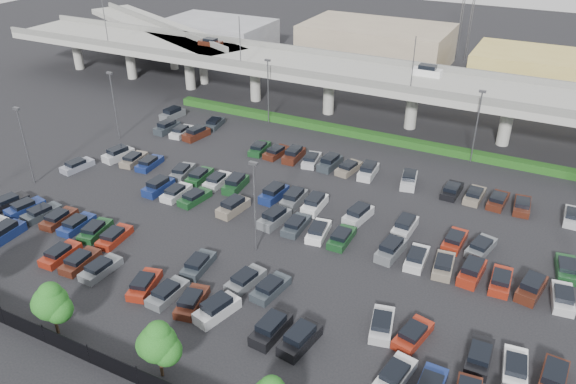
# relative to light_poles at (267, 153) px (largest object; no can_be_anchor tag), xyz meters

# --- Properties ---
(ground) EXTENTS (280.00, 280.00, 0.00)m
(ground) POSITION_rel_light_poles_xyz_m (4.13, -2.00, -6.24)
(ground) COLOR black
(overpass) EXTENTS (150.00, 13.00, 15.80)m
(overpass) POSITION_rel_light_poles_xyz_m (3.95, 30.03, 0.73)
(overpass) COLOR #9A9A92
(overpass) RESTS_ON ground
(on_ramp) EXTENTS (50.93, 30.13, 8.80)m
(on_ramp) POSITION_rel_light_poles_xyz_m (-47.98, 41.05, 0.62)
(on_ramp) COLOR #9A9A92
(on_ramp) RESTS_ON ground
(hedge) EXTENTS (66.00, 1.60, 1.10)m
(hedge) POSITION_rel_light_poles_xyz_m (4.13, 23.00, -5.69)
(hedge) COLOR #194213
(hedge) RESTS_ON ground
(fence) EXTENTS (70.00, 0.10, 2.00)m
(fence) POSITION_rel_light_poles_xyz_m (4.07, -30.00, -5.34)
(fence) COLOR black
(fence) RESTS_ON ground
(tree_row) EXTENTS (65.07, 3.66, 5.94)m
(tree_row) POSITION_rel_light_poles_xyz_m (4.83, -28.53, -2.72)
(tree_row) COLOR #332316
(tree_row) RESTS_ON ground
(parked_cars) EXTENTS (63.01, 41.68, 1.67)m
(parked_cars) POSITION_rel_light_poles_xyz_m (3.79, -5.08, -5.62)
(parked_cars) COLOR white
(parked_cars) RESTS_ON ground
(light_poles) EXTENTS (66.90, 48.38, 10.30)m
(light_poles) POSITION_rel_light_poles_xyz_m (0.00, 0.00, 0.00)
(light_poles) COLOR #4C4C51
(light_poles) RESTS_ON ground
(distant_buildings) EXTENTS (138.00, 24.00, 9.00)m
(distant_buildings) POSITION_rel_light_poles_xyz_m (16.50, 59.81, -2.49)
(distant_buildings) COLOR gray
(distant_buildings) RESTS_ON ground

